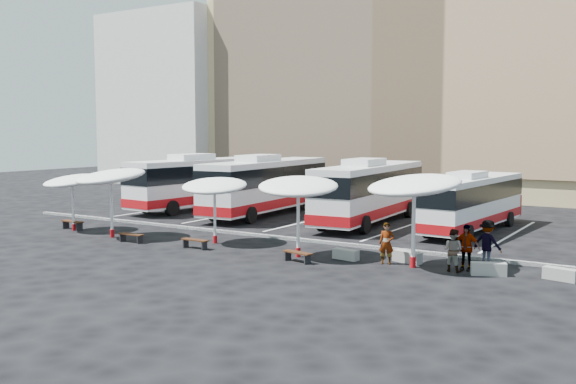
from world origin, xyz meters
The scene contains 26 objects.
ground centered at (0.00, 0.00, 0.00)m, with size 120.00×120.00×0.00m, color black.
sandstone_building centered at (0.00, 31.87, 12.63)m, with size 42.00×18.25×29.60m.
apartment_block centered at (-28.00, 28.00, 9.00)m, with size 14.00×14.00×18.00m, color silver.
curb_divider centered at (0.00, 0.50, 0.07)m, with size 34.00×0.25×0.15m, color black.
bay_lines centered at (0.00, 8.00, 0.01)m, with size 24.15×12.00×0.01m.
bus_0 centered at (-9.78, 8.55, 2.04)m, with size 3.82×12.77×3.99m.
bus_1 centered at (-3.99, 8.24, 2.07)m, with size 3.60×12.94×4.06m.
bus_2 centered at (3.58, 8.32, 2.03)m, with size 3.51×12.67×3.98m.
bus_3 centered at (9.81, 8.39, 1.74)m, with size 3.05×10.85×3.40m.
sunshade_0 centered at (-9.32, -3.33, 2.81)m, with size 3.66×3.69×3.30m.
sunshade_1 centered at (-5.72, -3.80, 3.21)m, with size 4.54×4.57×3.77m.
sunshade_2 centered at (0.02, -2.31, 2.87)m, with size 4.20×4.22×3.38m.
sunshade_3 centered at (5.37, -3.10, 3.15)m, with size 4.71×4.73×3.71m.
sunshade_4 centered at (10.53, -2.48, 3.39)m, with size 5.04×5.06×3.99m.
wood_bench_0 centered at (-9.68, -3.13, 0.38)m, with size 1.67×0.59×0.50m.
wood_bench_1 centered at (-3.70, -4.40, 0.34)m, with size 1.47×0.43×0.45m.
wood_bench_2 centered at (0.14, -3.99, 0.34)m, with size 1.46×0.40×0.45m.
wood_bench_3 centered at (5.95, -4.10, 0.34)m, with size 1.51×0.70×0.45m.
conc_bench_0 centered at (7.45, -2.50, 0.22)m, with size 1.19×0.40×0.45m, color gray.
conc_bench_1 centered at (9.96, -1.67, 0.24)m, with size 1.30×0.43×0.49m, color gray.
conc_bench_2 centered at (13.56, -2.29, 0.25)m, with size 1.33×0.44×0.50m, color gray.
conc_bench_3 centered at (16.07, -1.69, 0.23)m, with size 1.23×0.41×0.46m, color gray.
passenger_0 centered at (9.34, -2.43, 0.88)m, with size 0.64×0.42×1.77m, color black.
passenger_1 centered at (12.15, -2.36, 0.86)m, with size 0.84×0.65×1.72m, color black.
passenger_2 centered at (12.53, -1.86, 0.94)m, with size 1.10×0.46×1.87m, color black.
passenger_3 centered at (13.03, -0.50, 0.96)m, with size 1.24×0.71×1.92m, color black.
Camera 1 is at (20.03, -27.22, 5.60)m, focal length 40.00 mm.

